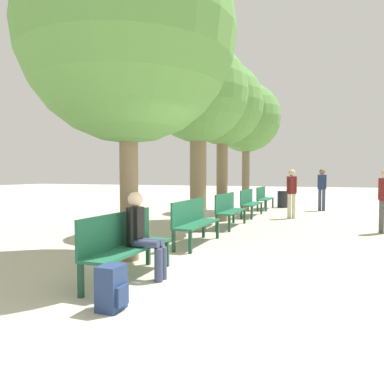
# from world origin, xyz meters

# --- Properties ---
(ground_plane) EXTENTS (80.00, 80.00, 0.00)m
(ground_plane) POSITION_xyz_m (0.00, 0.00, 0.00)
(ground_plane) COLOR beige
(bench_row_0) EXTENTS (0.43, 1.84, 0.94)m
(bench_row_0) POSITION_xyz_m (-1.65, 0.08, 0.55)
(bench_row_0) COLOR #1E6042
(bench_row_0) RESTS_ON ground_plane
(bench_row_1) EXTENTS (0.43, 1.84, 0.94)m
(bench_row_1) POSITION_xyz_m (-1.65, 2.88, 0.55)
(bench_row_1) COLOR #1E6042
(bench_row_1) RESTS_ON ground_plane
(bench_row_2) EXTENTS (0.43, 1.84, 0.94)m
(bench_row_2) POSITION_xyz_m (-1.65, 5.68, 0.55)
(bench_row_2) COLOR #1E6042
(bench_row_2) RESTS_ON ground_plane
(bench_row_3) EXTENTS (0.43, 1.84, 0.94)m
(bench_row_3) POSITION_xyz_m (-1.65, 8.48, 0.55)
(bench_row_3) COLOR #1E6042
(bench_row_3) RESTS_ON ground_plane
(bench_row_4) EXTENTS (0.43, 1.84, 0.94)m
(bench_row_4) POSITION_xyz_m (-1.65, 11.28, 0.55)
(bench_row_4) COLOR #1E6042
(bench_row_4) RESTS_ON ground_plane
(tree_row_0) EXTENTS (3.67, 3.67, 5.69)m
(tree_row_0) POSITION_xyz_m (-2.19, 1.15, 3.84)
(tree_row_0) COLOR #7A664C
(tree_row_0) RESTS_ON ground_plane
(tree_row_1) EXTENTS (2.57, 2.57, 4.88)m
(tree_row_1) POSITION_xyz_m (-2.19, 4.66, 3.53)
(tree_row_1) COLOR #7A664C
(tree_row_1) RESTS_ON ground_plane
(tree_row_2) EXTENTS (2.56, 2.56, 4.97)m
(tree_row_2) POSITION_xyz_m (-2.19, 6.89, 3.64)
(tree_row_2) COLOR #7A664C
(tree_row_2) RESTS_ON ground_plane
(tree_row_3) EXTENTS (2.73, 2.73, 5.09)m
(tree_row_3) POSITION_xyz_m (-2.19, 10.28, 3.70)
(tree_row_3) COLOR #7A664C
(tree_row_3) RESTS_ON ground_plane
(person_seated) EXTENTS (0.56, 0.32, 1.24)m
(person_seated) POSITION_xyz_m (-1.42, 0.20, 0.67)
(person_seated) COLOR #384260
(person_seated) RESTS_ON ground_plane
(backpack) EXTENTS (0.28, 0.30, 0.50)m
(backpack) POSITION_xyz_m (-1.14, -1.02, 0.25)
(backpack) COLOR navy
(backpack) RESTS_ON ground_plane
(pedestrian_near) EXTENTS (0.34, 0.25, 1.70)m
(pedestrian_near) POSITION_xyz_m (0.68, 11.44, 0.97)
(pedestrian_near) COLOR #384260
(pedestrian_near) RESTS_ON ground_plane
(pedestrian_far) EXTENTS (0.33, 0.29, 1.64)m
(pedestrian_far) POSITION_xyz_m (-0.19, 8.32, 0.94)
(pedestrian_far) COLOR beige
(pedestrian_far) RESTS_ON ground_plane
(trash_bin) EXTENTS (0.47, 0.47, 0.73)m
(trash_bin) POSITION_xyz_m (-0.98, 12.41, 0.37)
(trash_bin) COLOR #232328
(trash_bin) RESTS_ON ground_plane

